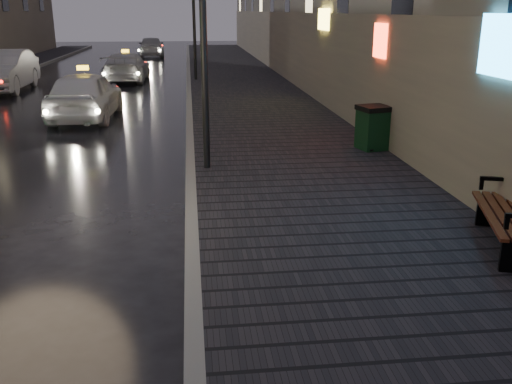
% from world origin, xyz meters
% --- Properties ---
extents(ground, '(120.00, 120.00, 0.00)m').
position_xyz_m(ground, '(0.00, 0.00, 0.00)').
color(ground, black).
rests_on(ground, ground).
extents(sidewalk, '(4.60, 58.00, 0.15)m').
position_xyz_m(sidewalk, '(3.90, 21.00, 0.07)').
color(sidewalk, black).
rests_on(sidewalk, ground).
extents(curb, '(0.20, 58.00, 0.15)m').
position_xyz_m(curb, '(1.50, 21.00, 0.07)').
color(curb, slate).
rests_on(curb, ground).
extents(lamp_far, '(0.36, 0.36, 5.28)m').
position_xyz_m(lamp_far, '(1.85, 22.00, 3.49)').
color(lamp_far, black).
rests_on(lamp_far, sidewalk).
extents(trash_bin, '(0.81, 0.81, 1.03)m').
position_xyz_m(trash_bin, '(5.80, 7.23, 0.67)').
color(trash_bin, black).
rests_on(trash_bin, sidewalk).
extents(taxi_near, '(1.99, 4.56, 1.53)m').
position_xyz_m(taxi_near, '(-1.71, 12.79, 0.76)').
color(taxi_near, silver).
rests_on(taxi_near, ground).
extents(car_left_mid, '(1.86, 5.18, 1.70)m').
position_xyz_m(car_left_mid, '(-6.24, 19.88, 0.85)').
color(car_left_mid, '#A1A0A8').
rests_on(car_left_mid, ground).
extents(taxi_mid, '(2.05, 4.76, 1.37)m').
position_xyz_m(taxi_mid, '(-1.45, 22.80, 0.68)').
color(taxi_mid, '#B9BAC0').
rests_on(taxi_mid, ground).
extents(car_far, '(2.05, 4.48, 1.49)m').
position_xyz_m(car_far, '(-1.14, 37.80, 0.74)').
color(car_far, gray).
rests_on(car_far, ground).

